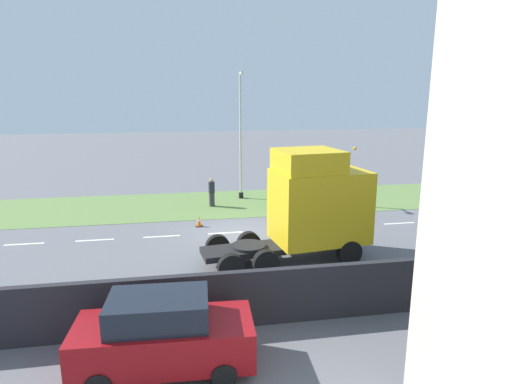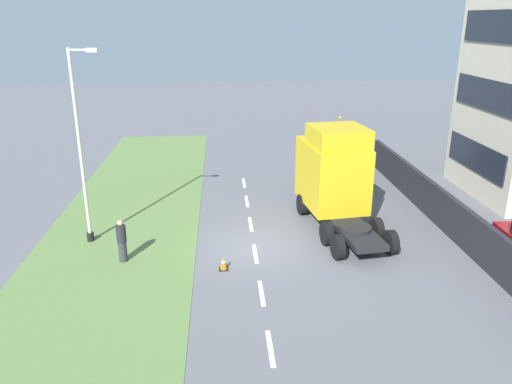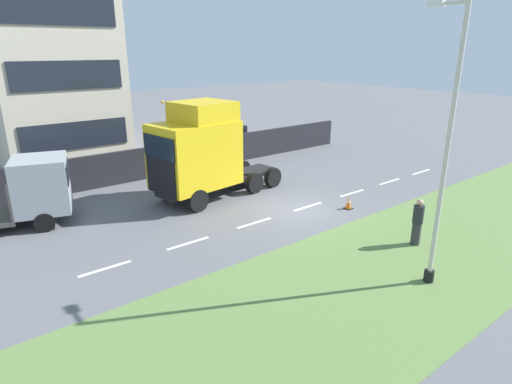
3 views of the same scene
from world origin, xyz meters
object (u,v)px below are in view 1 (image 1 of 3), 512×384
object	(u,v)px
lorry_cab	(314,205)
flatbed_truck	(490,228)
traffic_cone_lead	(199,221)
pedestrian	(212,193)
parked_car	(163,334)
lamp_post	(241,141)

from	to	relation	value
lorry_cab	flatbed_truck	size ratio (longest dim) A/B	1.14
traffic_cone_lead	flatbed_truck	bearing A→B (deg)	59.05
flatbed_truck	pedestrian	xyz separation A→B (m)	(-11.14, -10.79, -0.60)
parked_car	traffic_cone_lead	size ratio (longest dim) A/B	7.91
pedestrian	flatbed_truck	bearing A→B (deg)	44.09
traffic_cone_lead	pedestrian	bearing A→B (deg)	166.24
lamp_post	pedestrian	distance (m)	4.05
lorry_cab	lamp_post	world-z (taller)	lamp_post
flatbed_truck	pedestrian	bearing A→B (deg)	61.22
flatbed_truck	traffic_cone_lead	distance (m)	13.79
lorry_cab	traffic_cone_lead	world-z (taller)	lorry_cab
pedestrian	traffic_cone_lead	bearing A→B (deg)	-13.76
parked_car	traffic_cone_lead	world-z (taller)	parked_car
flatbed_truck	lorry_cab	bearing A→B (deg)	93.53
pedestrian	lorry_cab	bearing A→B (deg)	21.21
flatbed_truck	parked_car	xyz separation A→B (m)	(5.06, -13.21, -0.49)
parked_car	traffic_cone_lead	xyz separation A→B (m)	(-12.13, 1.42, -0.72)
parked_car	pedestrian	xyz separation A→B (m)	(-16.20, 2.42, -0.11)
flatbed_truck	pedestrian	size ratio (longest dim) A/B	3.50
parked_car	pedestrian	size ratio (longest dim) A/B	2.54
lamp_post	traffic_cone_lead	xyz separation A→B (m)	(5.80, -3.11, -3.61)
flatbed_truck	parked_car	size ratio (longest dim) A/B	1.38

